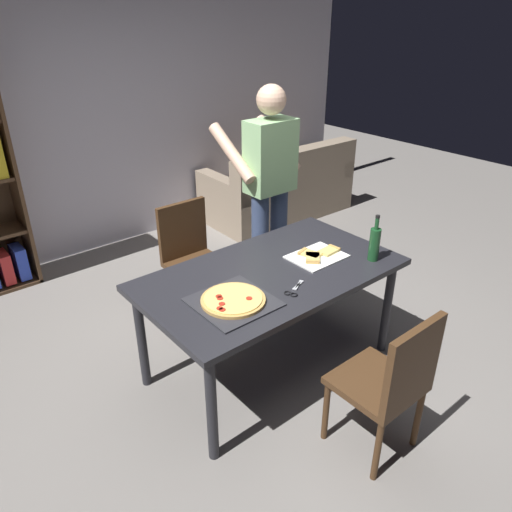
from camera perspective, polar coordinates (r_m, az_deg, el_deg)
The scene contains 11 objects.
ground_plane at distance 3.51m, azimuth 1.60°, elevation -12.56°, with size 12.00×12.00×0.00m, color gray.
back_wall at distance 5.02m, azimuth -18.94°, elevation 16.16°, with size 6.40×0.10×2.80m, color #BCB7C6.
dining_table at distance 3.12m, azimuth 1.76°, elevation -2.98°, with size 1.66×0.93×0.75m.
chair_near_camera at distance 2.71m, azimuth 15.49°, elevation -13.74°, with size 0.42×0.42×0.90m.
chair_far_side at distance 3.88m, azimuth -7.60°, elevation 0.40°, with size 0.42×0.42×0.90m.
couch at distance 5.78m, azimuth 2.87°, elevation 7.58°, with size 1.71×0.88×0.85m.
person_serving_pizza at distance 3.86m, azimuth 1.50°, elevation 8.36°, with size 0.55×0.54×1.75m.
pepperoni_pizza_on_tray at distance 2.77m, azimuth -2.68°, elevation -5.21°, with size 0.43×0.43×0.04m.
pizza_slices_on_towel at distance 3.28m, azimuth 7.12°, elevation 0.07°, with size 0.36×0.28×0.03m.
wine_bottle at distance 3.26m, azimuth 13.65°, elevation 1.44°, with size 0.07×0.07×0.32m.
kitchen_scissors at distance 2.88m, azimuth 4.39°, elevation -4.04°, with size 0.20×0.13×0.01m.
Camera 1 is at (-1.80, -2.01, 2.25)m, focal length 34.30 mm.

